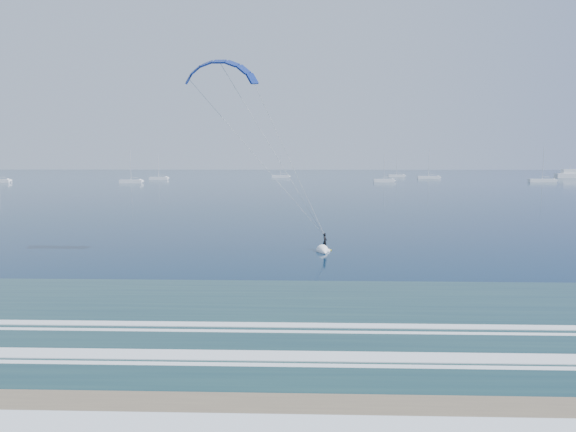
# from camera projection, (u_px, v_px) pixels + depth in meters

# --- Properties ---
(ground) EXTENTS (900.00, 900.00, 0.00)m
(ground) POSITION_uv_depth(u_px,v_px,m) (94.00, 423.00, 15.88)
(ground) COLOR #07273D
(ground) RESTS_ON ground
(kitesurfer_rig) EXTENTS (13.09, 7.64, 16.91)m
(kitesurfer_rig) POSITION_uv_depth(u_px,v_px,m) (275.00, 154.00, 42.59)
(kitesurfer_rig) COLOR gold
(kitesurfer_rig) RESTS_ON ground
(motor_yacht) EXTENTS (14.85, 3.96, 6.16)m
(motor_yacht) POSITION_uv_depth(u_px,v_px,m) (571.00, 175.00, 241.73)
(motor_yacht) COLOR white
(motor_yacht) RESTS_ON ground
(sailboat_1) EXTENTS (7.82, 2.40, 10.86)m
(sailboat_1) POSITION_uv_depth(u_px,v_px,m) (159.00, 178.00, 218.26)
(sailboat_1) COLOR white
(sailboat_1) RESTS_ON ground
(sailboat_2) EXTENTS (8.13, 2.40, 11.05)m
(sailboat_2) POSITION_uv_depth(u_px,v_px,m) (281.00, 176.00, 244.53)
(sailboat_2) COLOR white
(sailboat_2) RESTS_ON ground
(sailboat_3) EXTENTS (7.63, 2.40, 10.74)m
(sailboat_3) POSITION_uv_depth(u_px,v_px,m) (384.00, 180.00, 193.38)
(sailboat_3) COLOR white
(sailboat_3) RESTS_ON ground
(sailboat_4) EXTENTS (7.88, 2.40, 10.83)m
(sailboat_4) POSITION_uv_depth(u_px,v_px,m) (396.00, 176.00, 253.79)
(sailboat_4) COLOR white
(sailboat_4) RESTS_ON ground
(sailboat_5) EXTENTS (9.93, 2.40, 13.39)m
(sailboat_5) POSITION_uv_depth(u_px,v_px,m) (429.00, 177.00, 231.28)
(sailboat_5) COLOR white
(sailboat_5) RESTS_ON ground
(sailboat_6) EXTENTS (10.00, 2.40, 13.38)m
(sailboat_6) POSITION_uv_depth(u_px,v_px,m) (542.00, 180.00, 194.76)
(sailboat_6) COLOR white
(sailboat_6) RESTS_ON ground
(sailboat_7) EXTENTS (8.19, 2.40, 11.69)m
(sailboat_7) POSITION_uv_depth(u_px,v_px,m) (131.00, 181.00, 186.62)
(sailboat_7) COLOR white
(sailboat_7) RESTS_ON ground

